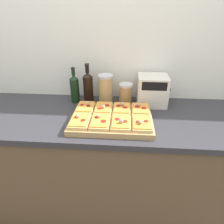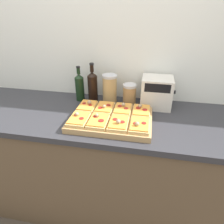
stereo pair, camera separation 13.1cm
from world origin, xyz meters
name	(u,v)px [view 1 (the left image)]	position (x,y,z in m)	size (l,w,h in m)	color
wall_back	(106,56)	(0.00, 0.67, 1.25)	(6.00, 0.06, 2.50)	silver
kitchen_counter	(103,164)	(0.00, 0.32, 0.46)	(2.63, 0.67, 0.92)	brown
cutting_board	(112,119)	(0.08, 0.23, 0.94)	(0.52, 0.38, 0.04)	tan
pizza_slice_back_left	(86,108)	(-0.11, 0.32, 0.97)	(0.12, 0.17, 0.06)	tan
pizza_slice_back_midleft	(104,108)	(0.02, 0.32, 0.97)	(0.12, 0.17, 0.05)	tan
pizza_slice_back_midright	(122,109)	(0.14, 0.32, 0.97)	(0.12, 0.17, 0.05)	tan
pizza_slice_back_right	(140,109)	(0.27, 0.32, 0.97)	(0.12, 0.17, 0.05)	tan
pizza_slice_front_left	(80,121)	(-0.11, 0.14, 0.97)	(0.12, 0.17, 0.05)	tan
pizza_slice_front_midleft	(100,122)	(0.02, 0.14, 0.97)	(0.12, 0.17, 0.05)	tan
pizza_slice_front_midright	(121,123)	(0.14, 0.14, 0.97)	(0.12, 0.17, 0.06)	tan
pizza_slice_front_right	(142,124)	(0.27, 0.14, 0.97)	(0.12, 0.17, 0.05)	tan
olive_oil_bottle	(75,88)	(-0.23, 0.52, 1.03)	(0.07, 0.07, 0.27)	black
wine_bottle	(88,87)	(-0.12, 0.52, 1.05)	(0.07, 0.07, 0.30)	black
grain_jar_tall	(106,89)	(0.01, 0.52, 1.03)	(0.11, 0.11, 0.22)	tan
grain_jar_short	(126,94)	(0.17, 0.52, 1.00)	(0.10, 0.10, 0.16)	#AD7F4C
toaster_oven	(152,90)	(0.36, 0.52, 1.03)	(0.24, 0.19, 0.22)	beige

